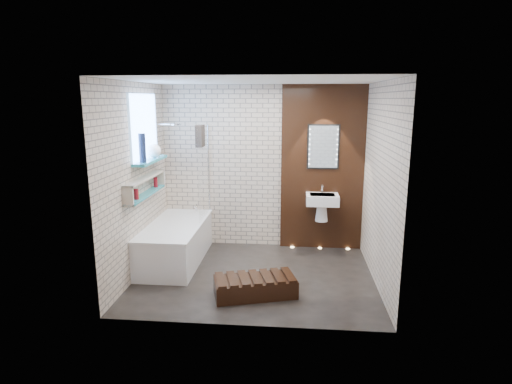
# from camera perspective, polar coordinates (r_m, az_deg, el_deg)

# --- Properties ---
(ground) EXTENTS (3.20, 3.20, 0.00)m
(ground) POSITION_cam_1_polar(r_m,az_deg,el_deg) (5.93, -0.14, -11.24)
(ground) COLOR black
(ground) RESTS_ON ground
(room_shell) EXTENTS (3.24, 3.20, 2.60)m
(room_shell) POSITION_cam_1_polar(r_m,az_deg,el_deg) (5.53, -0.14, 1.18)
(room_shell) COLOR #BDA996
(room_shell) RESTS_ON ground
(walnut_panel) EXTENTS (1.30, 0.06, 2.60)m
(walnut_panel) POSITION_cam_1_polar(r_m,az_deg,el_deg) (6.77, 8.92, 3.11)
(walnut_panel) COLOR black
(walnut_panel) RESTS_ON ground
(clerestory_window) EXTENTS (0.18, 1.00, 0.94)m
(clerestory_window) POSITION_cam_1_polar(r_m,az_deg,el_deg) (6.14, -14.71, 7.56)
(clerestory_window) COLOR #7FADE0
(clerestory_window) RESTS_ON room_shell
(display_niche) EXTENTS (0.14, 1.30, 0.26)m
(display_niche) POSITION_cam_1_polar(r_m,az_deg,el_deg) (6.03, -14.63, 0.75)
(display_niche) COLOR teal
(display_niche) RESTS_ON room_shell
(bathtub) EXTENTS (0.79, 1.74, 0.70)m
(bathtub) POSITION_cam_1_polar(r_m,az_deg,el_deg) (6.45, -10.72, -6.68)
(bathtub) COLOR white
(bathtub) RESTS_ON ground
(bath_screen) EXTENTS (0.01, 0.78, 1.40)m
(bath_screen) POSITION_cam_1_polar(r_m,az_deg,el_deg) (6.54, -7.03, 2.65)
(bath_screen) COLOR white
(bath_screen) RESTS_ON bathtub
(towel) EXTENTS (0.09, 0.24, 0.32)m
(towel) POSITION_cam_1_polar(r_m,az_deg,el_deg) (6.28, -7.54, 7.49)
(towel) COLOR black
(towel) RESTS_ON bath_screen
(shower_head) EXTENTS (0.18, 0.18, 0.02)m
(shower_head) POSITION_cam_1_polar(r_m,az_deg,el_deg) (6.62, -10.77, 8.93)
(shower_head) COLOR silver
(shower_head) RESTS_ON room_shell
(washbasin) EXTENTS (0.50, 0.36, 0.58)m
(washbasin) POSITION_cam_1_polar(r_m,az_deg,el_deg) (6.68, 8.87, -1.48)
(washbasin) COLOR white
(washbasin) RESTS_ON walnut_panel
(led_mirror) EXTENTS (0.50, 0.02, 0.70)m
(led_mirror) POSITION_cam_1_polar(r_m,az_deg,el_deg) (6.69, 9.04, 6.02)
(led_mirror) COLOR black
(led_mirror) RESTS_ON walnut_panel
(walnut_step) EXTENTS (1.08, 0.70, 0.22)m
(walnut_step) POSITION_cam_1_polar(r_m,az_deg,el_deg) (5.35, -0.13, -12.64)
(walnut_step) COLOR black
(walnut_step) RESTS_ON ground
(niche_bottles) EXTENTS (0.06, 0.84, 0.15)m
(niche_bottles) POSITION_cam_1_polar(r_m,az_deg,el_deg) (6.02, -14.69, 0.40)
(niche_bottles) COLOR maroon
(niche_bottles) RESTS_ON display_niche
(sill_vases) EXTENTS (0.20, 0.61, 0.39)m
(sill_vases) POSITION_cam_1_polar(r_m,az_deg,el_deg) (6.14, -13.97, 5.49)
(sill_vases) COLOR #151F3B
(sill_vases) RESTS_ON clerestory_window
(floor_uplights) EXTENTS (0.96, 0.06, 0.01)m
(floor_uplights) POSITION_cam_1_polar(r_m,az_deg,el_deg) (7.03, 8.60, -7.45)
(floor_uplights) COLOR #FFD899
(floor_uplights) RESTS_ON ground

